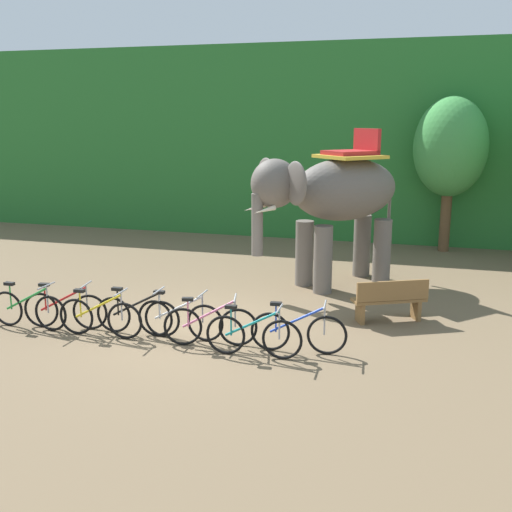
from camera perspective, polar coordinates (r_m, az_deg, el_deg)
ground_plane at (r=11.97m, az=-5.22°, el=-6.87°), size 80.00×80.00×0.00m
foliage_hedge at (r=23.17m, az=5.78°, el=10.82°), size 36.00×6.00×6.38m
tree_center_right at (r=19.18m, az=17.86°, el=9.67°), size 2.17×2.17×4.65m
elephant at (r=14.59m, az=7.37°, el=5.60°), size 3.66×3.70×3.78m
bike_green at (r=12.65m, az=-20.65°, el=-4.73°), size 1.71×0.52×0.92m
bike_red at (r=12.41m, az=-17.54°, el=-4.83°), size 1.70×0.52×0.92m
bike_yellow at (r=11.78m, az=-14.49°, el=-5.60°), size 1.71×0.52×0.92m
bike_black at (r=11.73m, az=-11.12°, el=-5.50°), size 1.71×0.52×0.92m
bike_white at (r=11.40m, az=-7.20°, el=-5.91°), size 1.71×0.52×0.92m
bike_pink at (r=11.01m, az=-4.35°, el=-6.53°), size 1.67×0.59×0.92m
bike_teal at (r=10.48m, az=-0.25°, el=-7.51°), size 1.71×0.52×0.92m
bike_blue at (r=10.69m, az=3.99°, el=-7.13°), size 1.71×0.52×0.92m
wooden_bench at (r=12.47m, az=12.53°, el=-4.00°), size 1.53×1.03×0.89m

